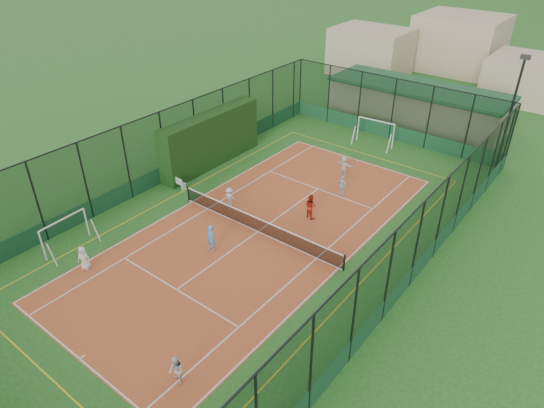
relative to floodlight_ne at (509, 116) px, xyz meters
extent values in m
plane|color=#27561D|center=(-8.60, -16.60, -4.12)|extent=(300.00, 300.00, 0.00)
cube|color=#AC4726|center=(-8.60, -16.60, -4.12)|extent=(11.17, 23.97, 0.01)
cube|color=black|center=(-16.90, -11.80, -2.18)|extent=(1.33, 8.88, 3.88)
imported|color=white|center=(-13.62, -24.78, -3.44)|extent=(0.79, 0.71, 1.36)
imported|color=#5498F0|center=(-9.51, -19.54, -3.32)|extent=(0.62, 0.44, 1.59)
imported|color=silver|center=(-4.43, -26.76, -3.42)|extent=(0.83, 0.74, 1.39)
imported|color=silver|center=(-11.90, -15.40, -3.49)|extent=(0.89, 0.64, 1.24)
imported|color=silver|center=(-6.88, -10.02, -3.38)|extent=(0.93, 0.58, 1.47)
imported|color=white|center=(-8.31, -7.38, -3.40)|extent=(1.32, 0.43, 1.42)
imported|color=#B12212|center=(-7.09, -13.42, -3.33)|extent=(0.88, 0.75, 1.57)
sphere|color=#CCE033|center=(-11.54, -15.15, -4.08)|extent=(0.07, 0.07, 0.07)
sphere|color=#CCE033|center=(-6.24, -14.89, -4.08)|extent=(0.07, 0.07, 0.07)
sphere|color=#CCE033|center=(-8.13, -15.00, -4.08)|extent=(0.07, 0.07, 0.07)
sphere|color=#CCE033|center=(-7.45, -15.21, -4.08)|extent=(0.07, 0.07, 0.07)
sphere|color=#CCE033|center=(-11.65, -15.20, -4.08)|extent=(0.07, 0.07, 0.07)
sphere|color=#CCE033|center=(-5.90, -15.93, -4.08)|extent=(0.07, 0.07, 0.07)
sphere|color=#CCE033|center=(-7.39, -15.89, -4.08)|extent=(0.07, 0.07, 0.07)
camera|label=1|loc=(6.39, -34.52, 12.17)|focal=32.00mm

